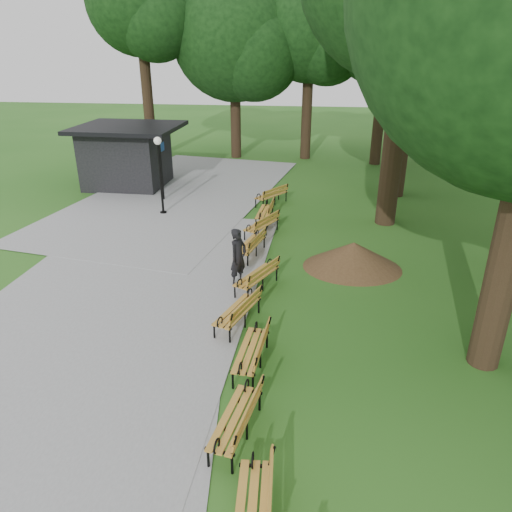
# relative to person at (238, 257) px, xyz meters

# --- Properties ---
(ground) EXTENTS (100.00, 100.00, 0.00)m
(ground) POSITION_rel_person_xyz_m (0.55, -5.09, -0.90)
(ground) COLOR #27601B
(ground) RESTS_ON ground
(path) EXTENTS (12.00, 38.00, 0.06)m
(path) POSITION_rel_person_xyz_m (-3.45, -2.09, -0.87)
(path) COLOR gray
(path) RESTS_ON ground
(person) EXTENTS (0.70, 0.79, 1.81)m
(person) POSITION_rel_person_xyz_m (0.00, 0.00, 0.00)
(person) COLOR black
(person) RESTS_ON ground
(kiosk) EXTENTS (5.05, 4.43, 3.08)m
(kiosk) POSITION_rel_person_xyz_m (-7.31, 10.29, 0.64)
(kiosk) COLOR black
(kiosk) RESTS_ON ground
(lamp_post) EXTENTS (0.32, 0.32, 3.29)m
(lamp_post) POSITION_rel_person_xyz_m (-4.24, 6.15, 1.45)
(lamp_post) COLOR black
(lamp_post) RESTS_ON ground
(dirt_mound) EXTENTS (2.70, 2.70, 0.90)m
(dirt_mound) POSITION_rel_person_xyz_m (3.54, 1.60, -0.45)
(dirt_mound) COLOR #47301C
(dirt_mound) RESTS_ON ground
(bench_1) EXTENTS (0.74, 1.93, 0.88)m
(bench_1) POSITION_rel_person_xyz_m (1.44, -8.05, -0.46)
(bench_1) COLOR #C1852C
(bench_1) RESTS_ON ground
(bench_2) EXTENTS (0.97, 1.98, 0.88)m
(bench_2) POSITION_rel_person_xyz_m (0.89, -6.20, -0.46)
(bench_2) COLOR #C1852C
(bench_2) RESTS_ON ground
(bench_3) EXTENTS (0.80, 1.95, 0.88)m
(bench_3) POSITION_rel_person_xyz_m (0.90, -4.04, -0.46)
(bench_3) COLOR #C1852C
(bench_3) RESTS_ON ground
(bench_4) EXTENTS (1.23, 2.00, 0.88)m
(bench_4) POSITION_rel_person_xyz_m (0.33, -2.34, -0.46)
(bench_4) COLOR #C1852C
(bench_4) RESTS_ON ground
(bench_5) EXTENTS (1.40, 1.99, 0.88)m
(bench_5) POSITION_rel_person_xyz_m (0.59, -0.28, -0.46)
(bench_5) COLOR #C1852C
(bench_5) RESTS_ON ground
(bench_6) EXTENTS (1.06, 2.00, 0.88)m
(bench_6) POSITION_rel_person_xyz_m (0.09, 2.11, -0.46)
(bench_6) COLOR #C1852C
(bench_6) RESTS_ON ground
(bench_7) EXTENTS (1.41, 1.99, 0.88)m
(bench_7) POSITION_rel_person_xyz_m (0.25, 4.12, -0.46)
(bench_7) COLOR #C1852C
(bench_7) RESTS_ON ground
(bench_8) EXTENTS (0.74, 1.93, 0.88)m
(bench_8) POSITION_rel_person_xyz_m (0.22, 5.64, -0.46)
(bench_8) COLOR #C1852C
(bench_8) RESTS_ON ground
(bench_9) EXTENTS (1.60, 1.93, 0.88)m
(bench_9) POSITION_rel_person_xyz_m (0.28, 8.01, -0.46)
(bench_9) COLOR #C1852C
(bench_9) RESTS_ON ground
(lawn_tree_4) EXTENTS (6.31, 6.31, 11.32)m
(lawn_tree_4) POSITION_rel_person_xyz_m (6.12, 10.17, 7.18)
(lawn_tree_4) COLOR black
(lawn_tree_4) RESTS_ON ground
(tree_backdrop) EXTENTS (37.59, 9.48, 16.46)m
(tree_backdrop) POSITION_rel_person_xyz_m (7.02, 17.61, 7.33)
(tree_backdrop) COLOR black
(tree_backdrop) RESTS_ON ground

